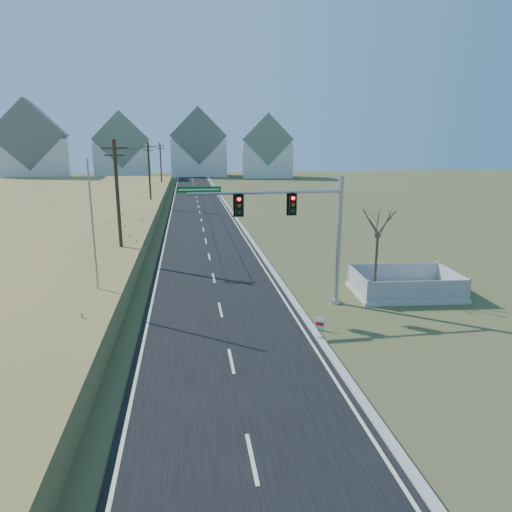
# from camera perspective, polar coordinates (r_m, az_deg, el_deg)

# --- Properties ---
(ground) EXTENTS (260.00, 260.00, 0.00)m
(ground) POSITION_cam_1_polar(r_m,az_deg,el_deg) (20.92, -3.65, -10.66)
(ground) COLOR #4B5429
(ground) RESTS_ON ground
(road) EXTENTS (8.00, 180.00, 0.06)m
(road) POSITION_cam_1_polar(r_m,az_deg,el_deg) (69.54, -7.29, 6.55)
(road) COLOR black
(road) RESTS_ON ground
(curb) EXTENTS (0.30, 180.00, 0.18)m
(curb) POSITION_cam_1_polar(r_m,az_deg,el_deg) (69.75, -3.86, 6.70)
(curb) COLOR #B2AFA8
(curb) RESTS_ON ground
(reed_marsh) EXTENTS (38.00, 110.00, 1.30)m
(reed_marsh) POSITION_cam_1_polar(r_m,az_deg,el_deg) (63.63, -29.28, 4.80)
(reed_marsh) COLOR #A38149
(reed_marsh) RESTS_ON ground
(utility_pole_near) EXTENTS (1.80, 0.26, 9.00)m
(utility_pole_near) POSITION_cam_1_polar(r_m,az_deg,el_deg) (34.58, -16.88, 6.61)
(utility_pole_near) COLOR #422D1E
(utility_pole_near) RESTS_ON ground
(utility_pole_mid) EXTENTS (1.80, 0.26, 9.00)m
(utility_pole_mid) POSITION_cam_1_polar(r_m,az_deg,el_deg) (64.31, -13.18, 9.89)
(utility_pole_mid) COLOR #422D1E
(utility_pole_mid) RESTS_ON ground
(utility_pole_far) EXTENTS (1.80, 0.26, 9.00)m
(utility_pole_far) POSITION_cam_1_polar(r_m,az_deg,el_deg) (94.21, -11.81, 11.08)
(utility_pole_far) COLOR #422D1E
(utility_pole_far) RESTS_ON ground
(condo_nw) EXTENTS (17.69, 13.38, 19.05)m
(condo_nw) POSITION_cam_1_polar(r_m,az_deg,el_deg) (124.46, -26.22, 11.97)
(condo_nw) COLOR silver
(condo_nw) RESTS_ON ground
(condo_nnw) EXTENTS (14.93, 11.17, 17.03)m
(condo_nnw) POSITION_cam_1_polar(r_m,az_deg,el_deg) (128.06, -16.36, 12.47)
(condo_nnw) COLOR silver
(condo_nnw) RESTS_ON ground
(condo_n) EXTENTS (15.27, 10.20, 18.54)m
(condo_n) POSITION_cam_1_polar(r_m,az_deg,el_deg) (131.04, -7.22, 13.22)
(condo_n) COLOR silver
(condo_n) RESTS_ON ground
(condo_ne) EXTENTS (14.12, 10.51, 16.52)m
(condo_ne) POSITION_cam_1_polar(r_m,az_deg,el_deg) (124.88, 1.39, 12.94)
(condo_ne) COLOR silver
(condo_ne) RESTS_ON ground
(traffic_signal_mast) EXTENTS (8.86, 0.60, 7.05)m
(traffic_signal_mast) POSITION_cam_1_polar(r_m,az_deg,el_deg) (24.40, 6.25, 3.54)
(traffic_signal_mast) COLOR #9EA0A5
(traffic_signal_mast) RESTS_ON ground
(fence_enclosure) EXTENTS (6.34, 4.59, 1.38)m
(fence_enclosure) POSITION_cam_1_polar(r_m,az_deg,el_deg) (28.54, 18.08, -3.98)
(fence_enclosure) COLOR #B7B5AD
(fence_enclosure) RESTS_ON ground
(open_sign) EXTENTS (0.45, 0.30, 0.61)m
(open_sign) POSITION_cam_1_polar(r_m,az_deg,el_deg) (22.19, 7.96, -8.39)
(open_sign) COLOR white
(open_sign) RESTS_ON ground
(flagpole) EXTENTS (0.36, 0.36, 7.98)m
(flagpole) POSITION_cam_1_polar(r_m,az_deg,el_deg) (24.78, -19.47, 0.24)
(flagpole) COLOR #B7B5AD
(flagpole) RESTS_ON ground
(bare_tree) EXTENTS (2.06, 2.06, 5.45)m
(bare_tree) POSITION_cam_1_polar(r_m,az_deg,el_deg) (27.04, 15.07, 4.26)
(bare_tree) COLOR #4C3F33
(bare_tree) RESTS_ON ground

